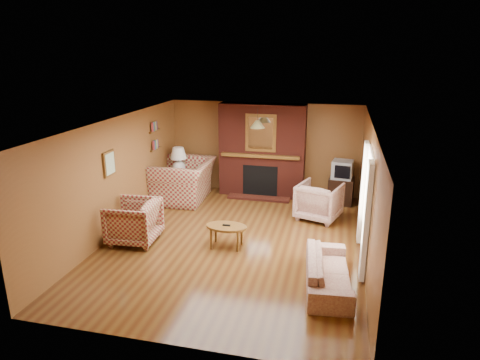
% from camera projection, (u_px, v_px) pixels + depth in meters
% --- Properties ---
extents(floor, '(6.50, 6.50, 0.00)m').
position_uv_depth(floor, '(234.00, 241.00, 8.63)').
color(floor, '#49260F').
rests_on(floor, ground).
extents(ceiling, '(6.50, 6.50, 0.00)m').
position_uv_depth(ceiling, '(234.00, 123.00, 7.92)').
color(ceiling, white).
rests_on(ceiling, wall_back).
extents(wall_back, '(6.50, 0.00, 6.50)m').
position_uv_depth(wall_back, '(264.00, 148.00, 11.29)').
color(wall_back, brown).
rests_on(wall_back, floor).
extents(wall_front, '(6.50, 0.00, 6.50)m').
position_uv_depth(wall_front, '(170.00, 263.00, 5.25)').
color(wall_front, brown).
rests_on(wall_front, floor).
extents(wall_left, '(0.00, 6.50, 6.50)m').
position_uv_depth(wall_left, '(117.00, 176.00, 8.82)').
color(wall_left, brown).
rests_on(wall_left, floor).
extents(wall_right, '(0.00, 6.50, 6.50)m').
position_uv_depth(wall_right, '(368.00, 194.00, 7.72)').
color(wall_right, brown).
rests_on(wall_right, floor).
extents(fireplace, '(2.20, 0.82, 2.40)m').
position_uv_depth(fireplace, '(262.00, 151.00, 11.05)').
color(fireplace, '#521A12').
rests_on(fireplace, floor).
extents(window_right, '(0.10, 1.85, 2.00)m').
position_uv_depth(window_right, '(365.00, 202.00, 7.57)').
color(window_right, beige).
rests_on(window_right, wall_right).
extents(bookshelf, '(0.09, 0.55, 0.71)m').
position_uv_depth(bookshelf, '(156.00, 136.00, 10.44)').
color(bookshelf, brown).
rests_on(bookshelf, wall_left).
extents(botanical_print, '(0.05, 0.40, 0.50)m').
position_uv_depth(botanical_print, '(109.00, 164.00, 8.43)').
color(botanical_print, brown).
rests_on(botanical_print, wall_left).
extents(pendant_light, '(0.36, 0.36, 0.48)m').
position_uv_depth(pendant_light, '(257.00, 124.00, 10.17)').
color(pendant_light, black).
rests_on(pendant_light, ceiling).
extents(plaid_loveseat, '(1.44, 1.63, 1.02)m').
position_uv_depth(plaid_loveseat, '(184.00, 180.00, 10.86)').
color(plaid_loveseat, maroon).
rests_on(plaid_loveseat, floor).
extents(plaid_armchair, '(1.00, 0.97, 0.86)m').
position_uv_depth(plaid_armchair, '(134.00, 222.00, 8.50)').
color(plaid_armchair, maroon).
rests_on(plaid_armchair, floor).
extents(floral_sofa, '(0.85, 1.81, 0.51)m').
position_uv_depth(floral_sofa, '(328.00, 271.00, 6.95)').
color(floral_sofa, beige).
rests_on(floral_sofa, floor).
extents(floral_armchair, '(1.13, 1.15, 0.84)m').
position_uv_depth(floral_armchair, '(319.00, 201.00, 9.67)').
color(floral_armchair, beige).
rests_on(floral_armchair, floor).
extents(coffee_table, '(0.80, 0.49, 0.47)m').
position_uv_depth(coffee_table, '(226.00, 229.00, 8.27)').
color(coffee_table, brown).
rests_on(coffee_table, floor).
extents(side_table, '(0.47, 0.47, 0.59)m').
position_uv_depth(side_table, '(180.00, 184.00, 11.28)').
color(side_table, brown).
rests_on(side_table, floor).
extents(table_lamp, '(0.42, 0.42, 0.70)m').
position_uv_depth(table_lamp, '(179.00, 159.00, 11.08)').
color(table_lamp, white).
rests_on(table_lamp, side_table).
extents(tv_stand, '(0.65, 0.60, 0.65)m').
position_uv_depth(tv_stand, '(341.00, 190.00, 10.68)').
color(tv_stand, black).
rests_on(tv_stand, floor).
extents(crt_tv, '(0.53, 0.53, 0.44)m').
position_uv_depth(crt_tv, '(342.00, 169.00, 10.51)').
color(crt_tv, '#9C9EA3').
rests_on(crt_tv, tv_stand).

